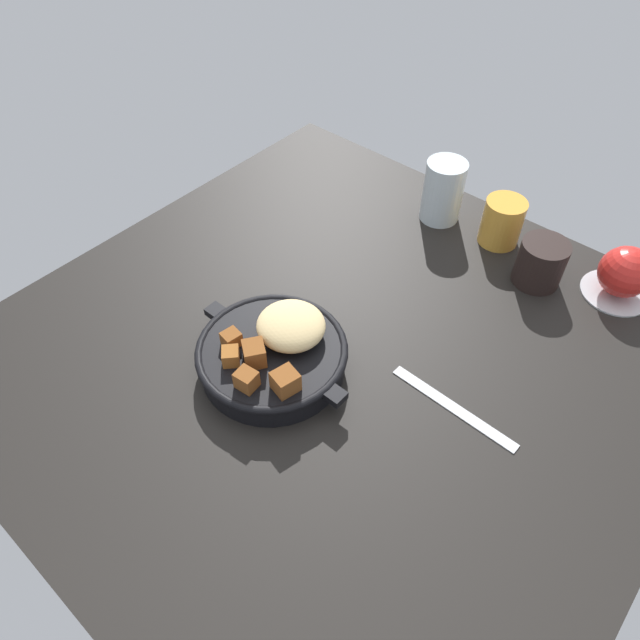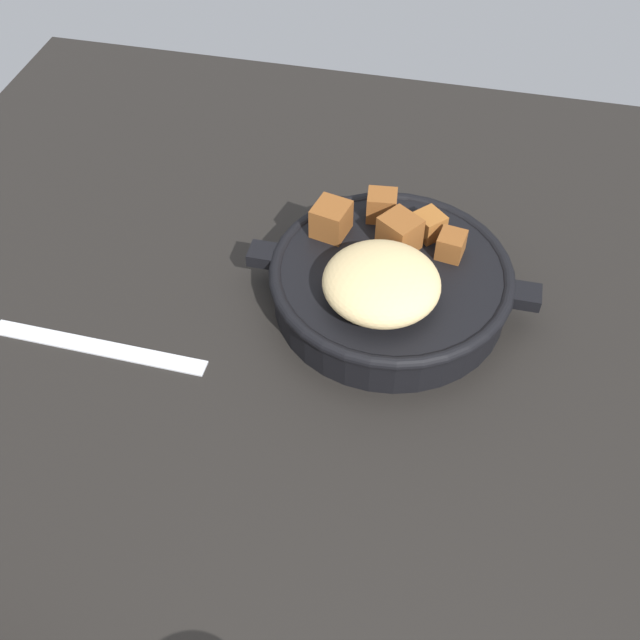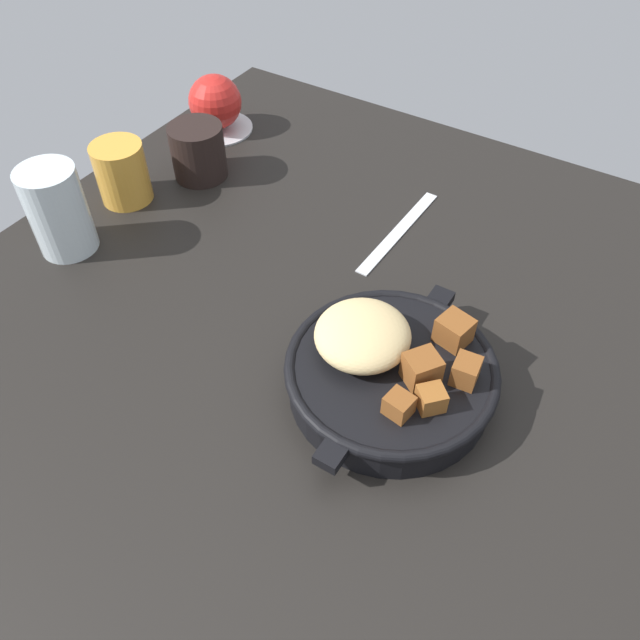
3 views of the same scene
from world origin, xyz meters
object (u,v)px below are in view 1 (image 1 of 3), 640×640
at_px(butter_knife, 453,407).
at_px(coffee_mug_dark, 540,263).
at_px(cast_iron_skillet, 274,352).
at_px(red_apple, 625,272).
at_px(water_glass_tall, 443,191).
at_px(juice_glass_amber, 502,222).

bearing_deg(butter_knife, coffee_mug_dark, 97.86).
distance_m(cast_iron_skillet, red_apple, 0.56).
bearing_deg(cast_iron_skillet, butter_knife, 24.31).
relative_size(red_apple, coffee_mug_dark, 1.06).
distance_m(cast_iron_skillet, coffee_mug_dark, 0.46).
bearing_deg(butter_knife, red_apple, 79.20).
bearing_deg(red_apple, butter_knife, -102.12).
xyz_separation_m(butter_knife, water_glass_tall, (-0.25, 0.34, 0.05)).
distance_m(red_apple, water_glass_tall, 0.33).
bearing_deg(juice_glass_amber, red_apple, 1.88).
distance_m(coffee_mug_dark, water_glass_tall, 0.22).
xyz_separation_m(red_apple, butter_knife, (-0.08, -0.36, -0.04)).
relative_size(red_apple, water_glass_tall, 0.72).
xyz_separation_m(butter_knife, juice_glass_amber, (-0.13, 0.35, 0.04)).
height_order(butter_knife, coffee_mug_dark, coffee_mug_dark).
bearing_deg(cast_iron_skillet, water_glass_tall, 91.88).
bearing_deg(juice_glass_amber, cast_iron_skillet, -102.38).
xyz_separation_m(coffee_mug_dark, juice_glass_amber, (-0.10, 0.05, 0.00)).
xyz_separation_m(butter_knife, coffee_mug_dark, (-0.03, 0.30, 0.04)).
distance_m(cast_iron_skillet, juice_glass_amber, 0.47).
bearing_deg(red_apple, coffee_mug_dark, -152.86).
bearing_deg(water_glass_tall, butter_knife, -54.11).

